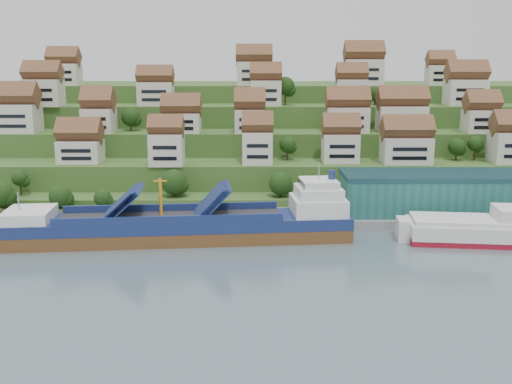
{
  "coord_description": "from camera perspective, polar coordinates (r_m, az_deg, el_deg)",
  "views": [
    {
      "loc": [
        0.26,
        -121.03,
        37.94
      ],
      "look_at": [
        0.46,
        14.0,
        8.0
      ],
      "focal_mm": 40.0,
      "sensor_mm": 36.0,
      "label": 1
    }
  ],
  "objects": [
    {
      "name": "flagpole",
      "position": [
        135.84,
        7.47,
        -0.82
      ],
      "size": [
        1.28,
        0.16,
        8.0
      ],
      "color": "gray",
      "rests_on": "quay"
    },
    {
      "name": "hillside_trees",
      "position": [
        165.59,
        -3.94,
        4.79
      ],
      "size": [
        139.26,
        62.7,
        31.5
      ],
      "color": "#1F3F15",
      "rests_on": "ground"
    },
    {
      "name": "ground",
      "position": [
        126.84,
        -0.2,
        -4.9
      ],
      "size": [
        300.0,
        300.0,
        0.0
      ],
      "primitive_type": "plane",
      "color": "slate",
      "rests_on": "ground"
    },
    {
      "name": "pebble_beach",
      "position": [
        149.98,
        -22.97,
        -2.97
      ],
      "size": [
        45.0,
        20.0,
        1.0
      ],
      "primitive_type": "cube",
      "color": "gray",
      "rests_on": "ground"
    },
    {
      "name": "second_ship",
      "position": [
        134.79,
        21.54,
        -3.59
      ],
      "size": [
        30.79,
        14.14,
        8.64
      ],
      "rotation": [
        0.0,
        0.0,
        -0.11
      ],
      "color": "maroon",
      "rests_on": "ground"
    },
    {
      "name": "hillside_village",
      "position": [
        181.87,
        1.69,
        8.19
      ],
      "size": [
        160.33,
        63.88,
        29.16
      ],
      "color": "beige",
      "rests_on": "ground"
    },
    {
      "name": "beach_huts",
      "position": [
        149.27,
        -23.92,
        -2.49
      ],
      "size": [
        14.4,
        3.7,
        2.2
      ],
      "color": "white",
      "rests_on": "pebble_beach"
    },
    {
      "name": "quay",
      "position": [
        142.31,
        7.9,
        -2.62
      ],
      "size": [
        180.0,
        14.0,
        2.2
      ],
      "primitive_type": "cube",
      "color": "gray",
      "rests_on": "ground"
    },
    {
      "name": "hillside",
      "position": [
        226.24,
        -0.15,
        5.58
      ],
      "size": [
        260.0,
        128.0,
        31.0
      ],
      "color": "#2D4C1E",
      "rests_on": "ground"
    },
    {
      "name": "cargo_ship",
      "position": [
        127.27,
        -6.7,
        -3.42
      ],
      "size": [
        76.42,
        18.64,
        16.75
      ],
      "rotation": [
        0.0,
        0.0,
        0.09
      ],
      "color": "brown",
      "rests_on": "ground"
    },
    {
      "name": "warehouse",
      "position": [
        150.58,
        20.01,
        -0.04
      ],
      "size": [
        60.0,
        15.0,
        10.0
      ],
      "primitive_type": "cube",
      "color": "#25645D",
      "rests_on": "quay"
    }
  ]
}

